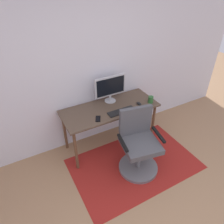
% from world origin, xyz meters
% --- Properties ---
extents(wall_back, '(6.00, 0.10, 2.60)m').
position_xyz_m(wall_back, '(0.00, 2.20, 1.30)').
color(wall_back, silver).
rests_on(wall_back, ground).
extents(area_rug, '(1.90, 1.21, 0.01)m').
position_xyz_m(area_rug, '(0.34, 1.22, 0.00)').
color(area_rug, maroon).
rests_on(area_rug, ground).
extents(desk, '(1.51, 0.62, 0.74)m').
position_xyz_m(desk, '(0.24, 1.82, 0.67)').
color(desk, brown).
rests_on(desk, ground).
extents(monitor, '(0.52, 0.18, 0.43)m').
position_xyz_m(monitor, '(0.33, 1.99, 1.00)').
color(monitor, '#B2B2B7').
rests_on(monitor, desk).
extents(keyboard, '(0.43, 0.13, 0.02)m').
position_xyz_m(keyboard, '(0.33, 1.63, 0.75)').
color(keyboard, black).
rests_on(keyboard, desk).
extents(computer_mouse, '(0.06, 0.10, 0.03)m').
position_xyz_m(computer_mouse, '(0.68, 1.68, 0.76)').
color(computer_mouse, black).
rests_on(computer_mouse, desk).
extents(coffee_cup, '(0.08, 0.08, 0.11)m').
position_xyz_m(coffee_cup, '(0.88, 1.64, 0.80)').
color(coffee_cup, '#2B612C').
rests_on(coffee_cup, desk).
extents(cell_phone, '(0.12, 0.16, 0.01)m').
position_xyz_m(cell_phone, '(-0.06, 1.64, 0.75)').
color(cell_phone, black).
rests_on(cell_phone, desk).
extents(office_chair, '(0.63, 0.59, 0.98)m').
position_xyz_m(office_chair, '(0.35, 1.17, 0.40)').
color(office_chair, slate).
rests_on(office_chair, ground).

